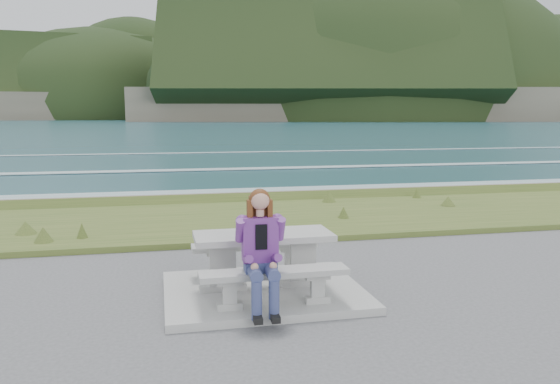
# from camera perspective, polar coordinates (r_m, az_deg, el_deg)

# --- Properties ---
(concrete_slab) EXTENTS (2.60, 2.10, 0.10)m
(concrete_slab) POSITION_cam_1_polar(r_m,az_deg,el_deg) (7.40, -1.73, -10.37)
(concrete_slab) COLOR gray
(concrete_slab) RESTS_ON ground
(picnic_table) EXTENTS (1.80, 0.75, 0.75)m
(picnic_table) POSITION_cam_1_polar(r_m,az_deg,el_deg) (7.22, -1.76, -5.60)
(picnic_table) COLOR gray
(picnic_table) RESTS_ON concrete_slab
(bench_landward) EXTENTS (1.80, 0.35, 0.45)m
(bench_landward) POSITION_cam_1_polar(r_m,az_deg,el_deg) (6.62, -0.60, -8.97)
(bench_landward) COLOR gray
(bench_landward) RESTS_ON concrete_slab
(bench_seaward) EXTENTS (1.80, 0.35, 0.45)m
(bench_seaward) POSITION_cam_1_polar(r_m,az_deg,el_deg) (7.95, -2.69, -6.06)
(bench_seaward) COLOR gray
(bench_seaward) RESTS_ON concrete_slab
(grass_verge) EXTENTS (160.00, 4.50, 0.22)m
(grass_verge) POSITION_cam_1_polar(r_m,az_deg,el_deg) (12.20, -6.13, -3.22)
(grass_verge) COLOR #34521E
(grass_verge) RESTS_ON ground
(shore_drop) EXTENTS (160.00, 0.80, 2.20)m
(shore_drop) POSITION_cam_1_polar(r_m,az_deg,el_deg) (15.04, -7.36, -1.08)
(shore_drop) COLOR #635B4A
(shore_drop) RESTS_ON ground
(ocean) EXTENTS (1600.00, 1600.00, 0.09)m
(ocean) POSITION_cam_1_polar(r_m,az_deg,el_deg) (32.28, -10.07, 0.68)
(ocean) COLOR #1F4D5A
(ocean) RESTS_ON ground
(headland_range) EXTENTS (729.83, 363.95, 176.24)m
(headland_range) POSITION_cam_1_polar(r_m,az_deg,el_deg) (448.51, 13.00, 8.93)
(headland_range) COLOR #635B4A
(headland_range) RESTS_ON ground
(seated_woman) EXTENTS (0.42, 0.73, 1.43)m
(seated_woman) POSITION_cam_1_polar(r_m,az_deg,el_deg) (6.41, -1.90, -7.89)
(seated_woman) COLOR navy
(seated_woman) RESTS_ON concrete_slab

